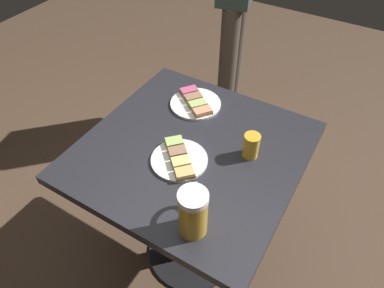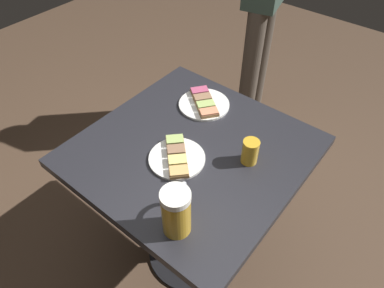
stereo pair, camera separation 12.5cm
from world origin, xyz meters
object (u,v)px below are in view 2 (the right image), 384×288
Objects in this scene: plate_near at (204,103)px; plate_far at (177,157)px; beer_mug at (177,210)px; beer_glass_small at (250,152)px.

plate_near is 0.32m from plate_far.
plate_far is (0.11, -0.30, -0.00)m from plate_near.
plate_near is 1.05× the size of plate_far.
beer_mug reaches higher than plate_far.
plate_far is 0.28m from beer_mug.
plate_near is 2.25× the size of beer_glass_small.
beer_mug is at bearing -60.29° from plate_near.
beer_mug is 1.77× the size of beer_glass_small.
beer_glass_small is (0.20, 0.15, 0.04)m from plate_far.
beer_mug reaches higher than beer_glass_small.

